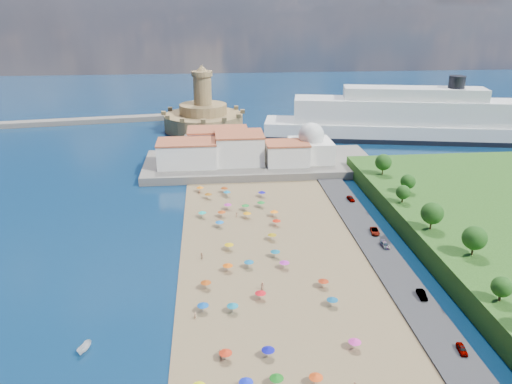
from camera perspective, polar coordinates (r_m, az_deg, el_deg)
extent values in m
plane|color=#071938|center=(130.47, -0.70, -7.28)|extent=(700.00, 700.00, 0.00)
cube|color=#59544C|center=(197.93, 0.39, 3.26)|extent=(90.00, 36.00, 3.00)
cube|color=#59544C|center=(230.63, -5.98, 5.65)|extent=(18.00, 70.00, 2.40)
cube|color=#59544C|center=(292.10, -25.72, 6.98)|extent=(199.03, 34.77, 2.60)
cube|color=silver|center=(191.57, -7.86, 4.33)|extent=(22.00, 14.00, 9.00)
cube|color=silver|center=(193.36, -1.91, 4.99)|extent=(18.00, 16.00, 11.00)
cube|color=silver|center=(191.89, 3.56, 4.37)|extent=(16.00, 12.00, 8.00)
cube|color=silver|center=(204.74, -4.38, 5.70)|extent=(24.00, 14.00, 10.00)
cube|color=silver|center=(197.43, 6.26, 4.76)|extent=(16.00, 16.00, 8.00)
sphere|color=silver|center=(195.85, 6.33, 6.44)|extent=(10.00, 10.00, 10.00)
cylinder|color=silver|center=(194.94, 6.37, 7.52)|extent=(1.20, 1.20, 1.60)
cylinder|color=#9A814D|center=(259.05, -6.00, 8.00)|extent=(40.00, 40.00, 8.00)
cylinder|color=#9A814D|center=(257.68, -6.05, 9.40)|extent=(24.00, 24.00, 5.00)
cylinder|color=#9A814D|center=(255.96, -6.14, 11.49)|extent=(9.00, 9.00, 14.00)
cylinder|color=#9A814D|center=(254.75, -6.21, 13.30)|extent=(10.40, 10.40, 2.40)
cone|color=#9A814D|center=(254.40, -6.23, 13.91)|extent=(6.00, 6.00, 3.00)
cube|color=black|center=(249.41, 17.12, 5.98)|extent=(139.54, 46.85, 2.22)
cube|color=silver|center=(248.70, 17.20, 6.65)|extent=(138.49, 46.26, 8.23)
cube|color=silver|center=(246.64, 17.44, 8.81)|extent=(110.86, 37.37, 10.97)
cube|color=silver|center=(245.17, 17.65, 10.68)|extent=(65.29, 24.94, 5.49)
cylinder|color=black|center=(248.74, 21.99, 11.58)|extent=(7.32, 7.32, 5.49)
cylinder|color=gray|center=(96.49, 1.40, -17.89)|extent=(0.07, 0.07, 2.00)
cone|color=#0B0C91|center=(95.92, 1.40, -17.47)|extent=(2.50, 2.50, 0.60)
cylinder|color=gray|center=(132.30, -3.09, -6.27)|extent=(0.07, 0.07, 2.00)
cone|color=gold|center=(131.89, -3.10, -5.93)|extent=(2.50, 2.50, 0.60)
cylinder|color=gray|center=(100.04, 11.19, -16.73)|extent=(0.07, 0.07, 2.00)
cone|color=#C92B90|center=(99.49, 11.23, -16.32)|extent=(2.50, 2.50, 0.60)
cylinder|color=gray|center=(107.98, -2.68, -13.14)|extent=(0.07, 0.07, 2.00)
cone|color=#0F6D8A|center=(107.48, -2.69, -12.74)|extent=(2.50, 2.50, 0.60)
cylinder|color=gray|center=(117.17, 7.69, -10.33)|extent=(0.07, 0.07, 2.00)
cone|color=#9E290E|center=(116.71, 7.71, -9.96)|extent=(2.50, 2.50, 0.60)
cylinder|color=gray|center=(157.32, -3.23, -1.67)|extent=(0.07, 0.07, 2.00)
cone|color=#AF258E|center=(156.98, -3.24, -1.37)|extent=(2.50, 2.50, 0.60)
cylinder|color=gray|center=(171.13, -3.64, 0.23)|extent=(0.07, 0.07, 2.00)
cone|color=maroon|center=(170.81, -3.65, 0.52)|extent=(2.50, 2.50, 0.60)
cone|color=#0E1FBD|center=(89.57, -1.15, -20.77)|extent=(2.50, 2.50, 0.60)
cylinder|color=gray|center=(145.28, -4.18, -3.69)|extent=(0.07, 0.07, 2.00)
cone|color=blue|center=(144.90, -4.19, -3.37)|extent=(2.50, 2.50, 0.60)
cylinder|color=gray|center=(152.10, -6.15, -2.59)|extent=(0.07, 0.07, 2.00)
cone|color=#119E8C|center=(151.75, -6.17, -2.28)|extent=(2.50, 2.50, 0.60)
cylinder|color=gray|center=(167.69, -3.34, -0.20)|extent=(0.07, 0.07, 2.00)
cone|color=#106D98|center=(167.37, -3.34, 0.08)|extent=(2.50, 2.50, 0.60)
cylinder|color=gray|center=(116.21, -5.73, -10.52)|extent=(0.07, 0.07, 2.00)
cone|color=#A33E0D|center=(115.75, -5.75, -10.14)|extent=(2.50, 2.50, 0.60)
cylinder|color=gray|center=(156.40, -1.22, -1.78)|extent=(0.07, 0.07, 2.00)
cone|color=#157725|center=(156.05, -1.22, -1.48)|extent=(2.50, 2.50, 0.60)
cylinder|color=gray|center=(152.02, 2.08, -2.49)|extent=(0.07, 0.07, 2.00)
cone|color=orange|center=(151.66, 2.09, -2.18)|extent=(2.50, 2.50, 0.60)
cylinder|color=gray|center=(150.79, -1.02, -2.68)|extent=(0.07, 0.07, 2.00)
cone|color=orange|center=(150.43, -1.02, -2.37)|extent=(2.50, 2.50, 0.60)
cylinder|color=gray|center=(128.74, 2.21, -7.08)|extent=(0.07, 0.07, 2.00)
cone|color=#0D607E|center=(128.32, 2.22, -6.72)|extent=(2.50, 2.50, 0.60)
cylinder|color=gray|center=(145.89, 2.36, -3.54)|extent=(0.07, 0.07, 2.00)
cone|color=red|center=(145.52, 2.36, -3.22)|extent=(2.50, 2.50, 0.60)
cylinder|color=gray|center=(123.83, 3.26, -8.31)|extent=(0.07, 0.07, 2.00)
cone|color=#B125A5|center=(123.40, 3.27, -7.95)|extent=(2.50, 2.50, 0.60)
cylinder|color=gray|center=(167.09, 0.67, -0.25)|extent=(0.07, 0.07, 2.00)
cone|color=#120C9F|center=(166.76, 0.67, 0.04)|extent=(2.50, 2.50, 0.60)
cylinder|color=gray|center=(137.42, 1.86, -5.16)|extent=(0.07, 0.07, 2.00)
cone|color=#9C7D0E|center=(137.02, 1.86, -4.82)|extent=(2.50, 2.50, 0.60)
cylinder|color=gray|center=(96.00, -3.49, -18.16)|extent=(0.07, 0.07, 2.00)
cone|color=#B7270E|center=(95.43, -3.50, -17.74)|extent=(2.50, 2.50, 0.60)
cylinder|color=gray|center=(110.97, 8.70, -12.35)|extent=(0.07, 0.07, 2.00)
cone|color=navy|center=(110.48, 8.73, -11.96)|extent=(2.50, 2.50, 0.60)
cylinder|color=gray|center=(111.94, 0.52, -11.75)|extent=(0.07, 0.07, 2.00)
cone|color=red|center=(111.45, 0.52, -11.36)|extent=(2.50, 2.50, 0.60)
cylinder|color=gray|center=(152.01, -3.94, -2.53)|extent=(0.07, 0.07, 2.00)
cone|color=#AC3C0D|center=(151.66, -3.95, -2.22)|extent=(2.50, 2.50, 0.60)
cylinder|color=gray|center=(122.57, -3.24, -8.64)|extent=(0.07, 0.07, 2.00)
cone|color=#D85209|center=(122.13, -3.25, -8.28)|extent=(2.50, 2.50, 0.60)
cylinder|color=gray|center=(166.15, -5.48, -0.47)|extent=(0.07, 0.07, 2.00)
cone|color=#864B0C|center=(165.83, -5.49, -0.18)|extent=(2.50, 2.50, 0.60)
cylinder|color=gray|center=(158.73, 0.56, -1.43)|extent=(0.07, 0.07, 2.00)
cone|color=#168027|center=(158.39, 0.56, -1.13)|extent=(2.50, 2.50, 0.60)
cylinder|color=gray|center=(91.61, 6.85, -20.56)|extent=(0.07, 0.07, 2.00)
cone|color=#CD4010|center=(91.02, 6.87, -20.14)|extent=(2.50, 2.50, 0.60)
cylinder|color=gray|center=(172.39, -6.41, 0.30)|extent=(0.07, 0.07, 2.00)
cone|color=orange|center=(172.08, -6.43, 0.58)|extent=(2.50, 2.50, 0.60)
cylinder|color=gray|center=(90.95, 2.36, -20.77)|extent=(0.07, 0.07, 2.00)
cone|color=#116114|center=(90.35, 2.37, -20.35)|extent=(2.50, 2.50, 0.60)
cylinder|color=gray|center=(123.88, -0.82, -8.27)|extent=(0.07, 0.07, 2.00)
cone|color=#0F5D8C|center=(123.45, -0.82, -7.90)|extent=(2.50, 2.50, 0.60)
cylinder|color=gray|center=(108.57, -6.08, -13.04)|extent=(0.07, 0.07, 2.00)
cone|color=#0B4699|center=(108.07, -6.10, -12.64)|extent=(2.50, 2.50, 0.60)
imported|color=tan|center=(115.45, 0.74, -10.67)|extent=(1.09, 0.91, 1.89)
imported|color=tan|center=(106.71, -6.97, -13.84)|extent=(0.76, 0.72, 1.75)
imported|color=tan|center=(151.31, -2.21, -2.65)|extent=(1.03, 0.90, 1.77)
imported|color=tan|center=(128.55, -6.25, -7.28)|extent=(0.97, 1.09, 1.84)
imported|color=tan|center=(170.31, -6.47, -0.01)|extent=(1.07, 1.01, 1.78)
imported|color=tan|center=(96.82, -4.06, -17.90)|extent=(1.10, 1.63, 1.69)
imported|color=white|center=(103.39, -19.02, -16.52)|extent=(2.82, 4.30, 1.56)
imported|color=gray|center=(166.00, 10.78, -0.73)|extent=(2.12, 4.25, 1.39)
imported|color=gray|center=(104.45, 22.49, -16.25)|extent=(1.92, 3.76, 1.23)
imported|color=gray|center=(117.90, 18.43, -11.05)|extent=(1.72, 4.21, 1.36)
imported|color=gray|center=(137.39, 14.51, -5.85)|extent=(1.87, 4.29, 1.23)
imported|color=gray|center=(144.37, 13.43, -4.36)|extent=(2.93, 5.14, 1.35)
cylinder|color=#382314|center=(111.99, 26.11, -10.60)|extent=(0.50, 0.50, 2.30)
sphere|color=#14380F|center=(111.00, 26.28, -9.69)|extent=(4.13, 4.13, 4.13)
cylinder|color=#382314|center=(127.84, 23.53, -5.99)|extent=(0.50, 0.50, 3.18)
sphere|color=#14380F|center=(126.65, 23.71, -4.83)|extent=(5.72, 5.72, 5.72)
cylinder|color=#382314|center=(137.90, 19.35, -3.40)|extent=(0.50, 0.50, 3.24)
sphere|color=#14380F|center=(136.79, 19.50, -2.29)|extent=(5.83, 5.83, 5.83)
cylinder|color=#382314|center=(153.46, 16.38, -0.75)|extent=(0.50, 0.50, 2.33)
sphere|color=#14380F|center=(152.73, 16.46, -0.02)|extent=(4.19, 4.19, 4.19)
cylinder|color=#382314|center=(161.95, 16.90, 0.38)|extent=(0.50, 0.50, 2.57)
sphere|color=#14380F|center=(161.19, 16.98, 1.15)|extent=(4.62, 4.62, 4.62)
cylinder|color=#382314|center=(176.64, 14.27, 2.45)|extent=(0.50, 0.50, 3.13)
sphere|color=#14380F|center=(175.79, 14.35, 3.32)|extent=(5.63, 5.63, 5.63)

